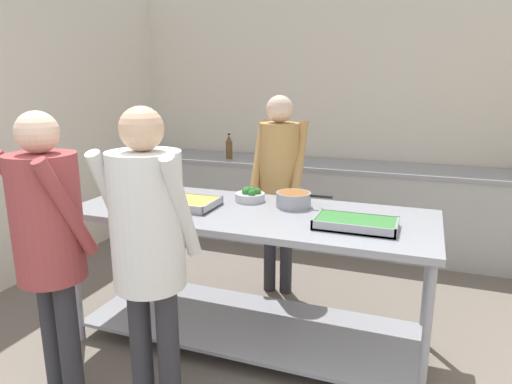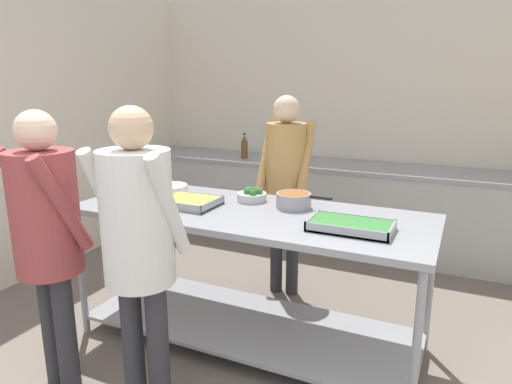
{
  "view_description": "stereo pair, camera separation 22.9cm",
  "coord_description": "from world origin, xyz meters",
  "px_view_note": "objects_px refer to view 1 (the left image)",
  "views": [
    {
      "loc": [
        1.02,
        -0.71,
        1.73
      ],
      "look_at": [
        0.01,
        1.98,
        1.02
      ],
      "focal_mm": 32.0,
      "sensor_mm": 36.0,
      "label": 1
    },
    {
      "loc": [
        1.23,
        -0.62,
        1.73
      ],
      "look_at": [
        0.01,
        1.98,
        1.02
      ],
      "focal_mm": 32.0,
      "sensor_mm": 36.0,
      "label": 2
    }
  ],
  "objects_px": {
    "serving_tray_roast": "(188,203)",
    "sauce_pan": "(294,199)",
    "broccoli_bowl": "(250,196)",
    "serving_tray_vegetables": "(356,223)",
    "water_bottle": "(229,147)",
    "guest_serving_left": "(48,231)",
    "guest_serving_right": "(148,235)",
    "cook_behind_counter": "(279,173)",
    "plate_stack": "(164,190)"
  },
  "relations": [
    {
      "from": "serving_tray_roast",
      "to": "sauce_pan",
      "type": "relative_size",
      "value": 0.99
    },
    {
      "from": "broccoli_bowl",
      "to": "serving_tray_vegetables",
      "type": "distance_m",
      "value": 0.83
    },
    {
      "from": "water_bottle",
      "to": "serving_tray_vegetables",
      "type": "bearing_deg",
      "value": -50.81
    },
    {
      "from": "guest_serving_left",
      "to": "guest_serving_right",
      "type": "distance_m",
      "value": 0.55
    },
    {
      "from": "broccoli_bowl",
      "to": "cook_behind_counter",
      "type": "relative_size",
      "value": 0.13
    },
    {
      "from": "broccoli_bowl",
      "to": "cook_behind_counter",
      "type": "xyz_separation_m",
      "value": [
        0.03,
        0.56,
        0.05
      ]
    },
    {
      "from": "sauce_pan",
      "to": "guest_serving_right",
      "type": "xyz_separation_m",
      "value": [
        -0.46,
        -0.99,
        0.02
      ]
    },
    {
      "from": "plate_stack",
      "to": "guest_serving_left",
      "type": "relative_size",
      "value": 0.17
    },
    {
      "from": "cook_behind_counter",
      "to": "water_bottle",
      "type": "relative_size",
      "value": 5.89
    },
    {
      "from": "plate_stack",
      "to": "guest_serving_left",
      "type": "xyz_separation_m",
      "value": [
        -0.01,
        -1.1,
        0.03
      ]
    },
    {
      "from": "guest_serving_right",
      "to": "water_bottle",
      "type": "xyz_separation_m",
      "value": [
        -0.78,
        2.76,
        0.01
      ]
    },
    {
      "from": "cook_behind_counter",
      "to": "water_bottle",
      "type": "distance_m",
      "value": 1.51
    },
    {
      "from": "serving_tray_vegetables",
      "to": "guest_serving_right",
      "type": "height_order",
      "value": "guest_serving_right"
    },
    {
      "from": "serving_tray_roast",
      "to": "water_bottle",
      "type": "relative_size",
      "value": 1.33
    },
    {
      "from": "sauce_pan",
      "to": "water_bottle",
      "type": "distance_m",
      "value": 2.16
    },
    {
      "from": "serving_tray_roast",
      "to": "cook_behind_counter",
      "type": "bearing_deg",
      "value": 67.61
    },
    {
      "from": "serving_tray_roast",
      "to": "guest_serving_left",
      "type": "distance_m",
      "value": 0.9
    },
    {
      "from": "guest_serving_left",
      "to": "cook_behind_counter",
      "type": "height_order",
      "value": "cook_behind_counter"
    },
    {
      "from": "sauce_pan",
      "to": "guest_serving_left",
      "type": "distance_m",
      "value": 1.47
    },
    {
      "from": "plate_stack",
      "to": "guest_serving_right",
      "type": "relative_size",
      "value": 0.17
    },
    {
      "from": "sauce_pan",
      "to": "cook_behind_counter",
      "type": "bearing_deg",
      "value": 116.14
    },
    {
      "from": "guest_serving_right",
      "to": "cook_behind_counter",
      "type": "xyz_separation_m",
      "value": [
        0.16,
        1.59,
        0.01
      ]
    },
    {
      "from": "serving_tray_vegetables",
      "to": "guest_serving_right",
      "type": "distance_m",
      "value": 1.14
    },
    {
      "from": "serving_tray_vegetables",
      "to": "cook_behind_counter",
      "type": "distance_m",
      "value": 1.16
    },
    {
      "from": "plate_stack",
      "to": "water_bottle",
      "type": "distance_m",
      "value": 1.76
    },
    {
      "from": "sauce_pan",
      "to": "cook_behind_counter",
      "type": "relative_size",
      "value": 0.23
    },
    {
      "from": "cook_behind_counter",
      "to": "serving_tray_vegetables",
      "type": "bearing_deg",
      "value": -50.42
    },
    {
      "from": "water_bottle",
      "to": "guest_serving_left",
      "type": "bearing_deg",
      "value": -85.26
    },
    {
      "from": "plate_stack",
      "to": "sauce_pan",
      "type": "xyz_separation_m",
      "value": [
        1.0,
        -0.03,
        0.03
      ]
    },
    {
      "from": "plate_stack",
      "to": "serving_tray_vegetables",
      "type": "bearing_deg",
      "value": -12.63
    },
    {
      "from": "sauce_pan",
      "to": "cook_behind_counter",
      "type": "xyz_separation_m",
      "value": [
        -0.29,
        0.6,
        0.03
      ]
    },
    {
      "from": "sauce_pan",
      "to": "serving_tray_roast",
      "type": "bearing_deg",
      "value": -158.87
    },
    {
      "from": "serving_tray_roast",
      "to": "broccoli_bowl",
      "type": "bearing_deg",
      "value": 41.57
    },
    {
      "from": "serving_tray_vegetables",
      "to": "serving_tray_roast",
      "type": "bearing_deg",
      "value": 177.5
    },
    {
      "from": "serving_tray_roast",
      "to": "guest_serving_left",
      "type": "bearing_deg",
      "value": -113.86
    },
    {
      "from": "serving_tray_vegetables",
      "to": "guest_serving_left",
      "type": "xyz_separation_m",
      "value": [
        -1.45,
        -0.77,
        0.03
      ]
    },
    {
      "from": "plate_stack",
      "to": "guest_serving_right",
      "type": "height_order",
      "value": "guest_serving_right"
    },
    {
      "from": "serving_tray_roast",
      "to": "guest_serving_right",
      "type": "bearing_deg",
      "value": -76.02
    },
    {
      "from": "water_bottle",
      "to": "sauce_pan",
      "type": "bearing_deg",
      "value": -55.01
    },
    {
      "from": "guest_serving_left",
      "to": "cook_behind_counter",
      "type": "bearing_deg",
      "value": 66.88
    },
    {
      "from": "sauce_pan",
      "to": "plate_stack",
      "type": "bearing_deg",
      "value": 178.4
    },
    {
      "from": "serving_tray_vegetables",
      "to": "water_bottle",
      "type": "distance_m",
      "value": 2.67
    },
    {
      "from": "cook_behind_counter",
      "to": "water_bottle",
      "type": "height_order",
      "value": "cook_behind_counter"
    },
    {
      "from": "broccoli_bowl",
      "to": "serving_tray_vegetables",
      "type": "relative_size",
      "value": 0.45
    },
    {
      "from": "guest_serving_left",
      "to": "guest_serving_right",
      "type": "relative_size",
      "value": 0.98
    },
    {
      "from": "plate_stack",
      "to": "water_bottle",
      "type": "bearing_deg",
      "value": 97.92
    },
    {
      "from": "guest_serving_left",
      "to": "cook_behind_counter",
      "type": "relative_size",
      "value": 0.98
    },
    {
      "from": "serving_tray_roast",
      "to": "guest_serving_right",
      "type": "height_order",
      "value": "guest_serving_right"
    },
    {
      "from": "serving_tray_roast",
      "to": "water_bottle",
      "type": "height_order",
      "value": "water_bottle"
    },
    {
      "from": "cook_behind_counter",
      "to": "water_bottle",
      "type": "xyz_separation_m",
      "value": [
        -0.95,
        1.17,
        0.0
      ]
    }
  ]
}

